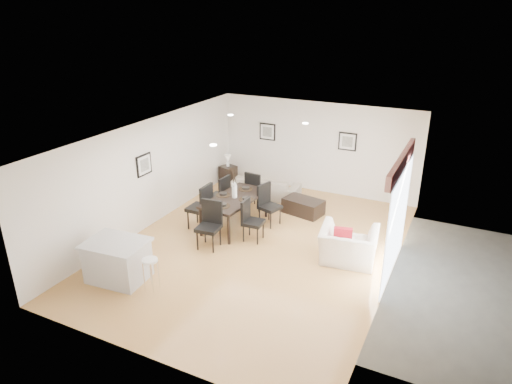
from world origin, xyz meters
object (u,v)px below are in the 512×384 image
at_px(dining_chair_wnear, 202,204).
at_px(coffee_table, 303,206).
at_px(dining_chair_enear, 250,218).
at_px(dining_chair_head, 210,221).
at_px(dining_chair_foot, 255,189).
at_px(side_table, 228,175).
at_px(kitchen_island, 118,260).
at_px(bar_stool, 150,264).
at_px(dining_chair_efar, 267,202).
at_px(dining_chair_wfar, 221,193).
at_px(sofa, 265,187).
at_px(armchair, 348,246).
at_px(dining_table, 235,200).

relative_size(dining_chair_wnear, coffee_table, 1.15).
xyz_separation_m(dining_chair_enear, dining_chair_head, (-0.68, -0.69, 0.06)).
height_order(dining_chair_foot, side_table, dining_chair_foot).
height_order(kitchen_island, bar_stool, kitchen_island).
height_order(dining_chair_efar, kitchen_island, dining_chair_efar).
bearing_deg(dining_chair_wfar, bar_stool, 12.71).
bearing_deg(sofa, armchair, 134.43).
bearing_deg(dining_chair_foot, bar_stool, 94.50).
bearing_deg(dining_chair_wfar, dining_table, 59.40).
height_order(dining_chair_wnear, kitchen_island, dining_chair_wnear).
bearing_deg(dining_chair_wnear, dining_table, 126.16).
bearing_deg(dining_chair_foot, sofa, -75.84).
xyz_separation_m(dining_chair_head, dining_chair_foot, (-0.00, 2.33, -0.03)).
bearing_deg(side_table, bar_stool, -75.40).
height_order(dining_table, dining_chair_wfar, dining_chair_wfar).
bearing_deg(dining_table, kitchen_island, -102.05).
relative_size(armchair, dining_chair_foot, 1.12).
bearing_deg(dining_table, side_table, 127.31).
height_order(dining_chair_wnear, coffee_table, dining_chair_wnear).
bearing_deg(dining_chair_enear, armchair, -92.90).
height_order(dining_table, bar_stool, dining_table).
relative_size(dining_chair_wnear, dining_chair_enear, 1.16).
xyz_separation_m(dining_chair_enear, side_table, (-2.30, 3.04, -0.28)).
distance_m(side_table, kitchen_island, 5.80).
bearing_deg(dining_chair_head, bar_stool, -99.13).
distance_m(dining_table, coffee_table, 2.02).
height_order(armchair, dining_chair_wnear, dining_chair_wnear).
height_order(dining_chair_foot, bar_stool, dining_chair_foot).
bearing_deg(dining_chair_foot, coffee_table, -160.87).
height_order(dining_chair_enear, kitchen_island, dining_chair_enear).
bearing_deg(sofa, bar_stool, 83.47).
height_order(dining_chair_efar, dining_chair_head, dining_chair_head).
distance_m(dining_chair_wnear, dining_chair_head, 0.95).
relative_size(dining_table, side_table, 3.44).
xyz_separation_m(dining_table, dining_chair_head, (-0.01, -1.16, -0.08)).
bearing_deg(dining_chair_head, sofa, 86.69).
relative_size(dining_chair_enear, side_table, 1.79).
relative_size(dining_chair_foot, side_table, 1.88).
bearing_deg(dining_chair_wnear, dining_chair_wfar, -179.19).
distance_m(side_table, bar_stool, 5.96).
bearing_deg(side_table, coffee_table, -20.54).
bearing_deg(kitchen_island, side_table, 91.48).
height_order(side_table, bar_stool, bar_stool).
relative_size(dining_chair_wnear, dining_chair_head, 1.05).
height_order(dining_chair_head, kitchen_island, dining_chair_head).
xyz_separation_m(dining_chair_wnear, dining_chair_efar, (1.32, 0.97, -0.07)).
relative_size(sofa, bar_stool, 3.01).
height_order(sofa, dining_chair_wfar, dining_chair_wfar).
bearing_deg(kitchen_island, dining_table, 68.02).
distance_m(dining_chair_efar, dining_chair_head, 1.80).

